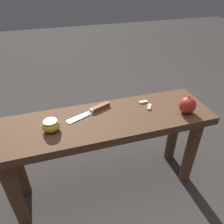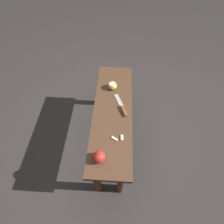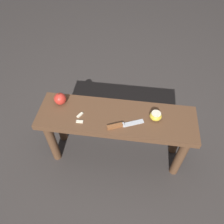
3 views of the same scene
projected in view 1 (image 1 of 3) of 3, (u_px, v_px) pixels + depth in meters
name	position (u px, v px, depth m)	size (l,w,h in m)	color
ground_plane	(107.00, 184.00, 1.30)	(8.00, 8.00, 0.00)	#383330
wooden_bench	(106.00, 136.00, 1.09)	(1.04, 0.31, 0.48)	brown
knife	(95.00, 110.00, 1.08)	(0.23, 0.12, 0.02)	#B7BABF
apple_whole	(187.00, 105.00, 1.05)	(0.08, 0.08, 0.09)	red
apple_cut	(51.00, 125.00, 0.94)	(0.08, 0.08, 0.05)	gold
apple_slice_near_knife	(149.00, 107.00, 1.11)	(0.04, 0.05, 0.01)	beige
apple_slice_center	(143.00, 102.00, 1.14)	(0.04, 0.02, 0.01)	beige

